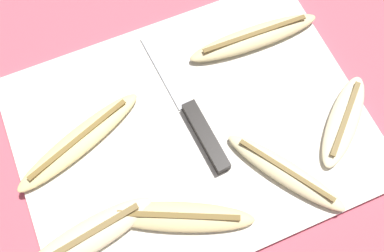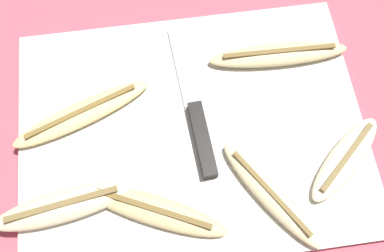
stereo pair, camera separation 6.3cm
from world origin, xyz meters
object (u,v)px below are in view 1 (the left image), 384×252
object	(u,v)px
banana_golden_short	(79,141)
banana_mellow_near	(254,38)
banana_pale_long	(344,121)
banana_spotted_left	(179,217)
banana_soft_right	(285,172)
banana_cream_curved	(88,237)
knife	(198,123)

from	to	relation	value
banana_golden_short	banana_mellow_near	size ratio (longest dim) A/B	0.99
banana_mellow_near	banana_pale_long	xyz separation A→B (m)	(0.06, -0.17, -0.00)
banana_pale_long	banana_spotted_left	bearing A→B (deg)	-172.68
banana_mellow_near	banana_soft_right	bearing A→B (deg)	-104.80
banana_pale_long	banana_cream_curved	xyz separation A→B (m)	(-0.38, -0.01, 0.00)
knife	banana_mellow_near	world-z (taller)	banana_mellow_near
banana_cream_curved	banana_soft_right	bearing A→B (deg)	-4.54
banana_pale_long	banana_cream_curved	bearing A→B (deg)	-178.01
banana_cream_curved	banana_golden_short	bearing A→B (deg)	77.23
banana_pale_long	banana_cream_curved	distance (m)	0.38
banana_golden_short	banana_soft_right	world-z (taller)	banana_soft_right
banana_mellow_near	banana_cream_curved	distance (m)	0.38
banana_cream_curved	knife	bearing A→B (deg)	25.16
banana_spotted_left	banana_soft_right	bearing A→B (deg)	-0.25
banana_pale_long	banana_soft_right	bearing A→B (deg)	-162.59
banana_spotted_left	banana_golden_short	xyz separation A→B (m)	(-0.09, 0.15, -0.00)
banana_spotted_left	banana_mellow_near	bearing A→B (deg)	44.63
banana_golden_short	banana_pale_long	xyz separation A→B (m)	(0.35, -0.12, 0.00)
knife	banana_spotted_left	size ratio (longest dim) A/B	1.26
banana_golden_short	banana_pale_long	bearing A→B (deg)	-18.31
knife	banana_golden_short	size ratio (longest dim) A/B	1.18
banana_spotted_left	banana_golden_short	world-z (taller)	same
banana_golden_short	banana_mellow_near	bearing A→B (deg)	10.73
banana_golden_short	banana_mellow_near	xyz separation A→B (m)	(0.30, 0.06, 0.00)
banana_spotted_left	banana_golden_short	distance (m)	0.17
banana_golden_short	banana_cream_curved	bearing A→B (deg)	-102.77
knife	banana_soft_right	world-z (taller)	banana_soft_right
banana_spotted_left	banana_pale_long	size ratio (longest dim) A/B	1.40
banana_spotted_left	banana_golden_short	bearing A→B (deg)	119.90
knife	banana_mellow_near	xyz separation A→B (m)	(0.13, 0.10, 0.00)
banana_soft_right	banana_mellow_near	bearing A→B (deg)	75.20
banana_mellow_near	banana_golden_short	bearing A→B (deg)	-169.27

